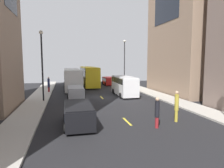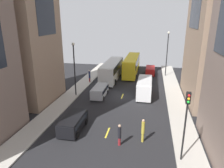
# 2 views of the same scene
# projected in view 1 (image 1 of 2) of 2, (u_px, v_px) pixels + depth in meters

# --- Properties ---
(ground_plane) EXTENTS (41.89, 41.89, 0.00)m
(ground_plane) POSITION_uv_depth(u_px,v_px,m) (102.00, 98.00, 25.06)
(ground_plane) COLOR black
(sidewalk_west) EXTENTS (2.53, 44.00, 0.15)m
(sidewalk_west) POSITION_uv_depth(u_px,v_px,m) (38.00, 100.00, 23.28)
(sidewalk_west) COLOR #B2ADA3
(sidewalk_west) RESTS_ON ground
(sidewalk_east) EXTENTS (2.53, 44.00, 0.15)m
(sidewalk_east) POSITION_uv_depth(u_px,v_px,m) (157.00, 95.00, 26.83)
(sidewalk_east) COLOR #B2ADA3
(sidewalk_east) RESTS_ON ground
(lane_stripe_1) EXTENTS (0.16, 2.00, 0.01)m
(lane_stripe_1) POSITION_uv_depth(u_px,v_px,m) (127.00, 121.00, 14.91)
(lane_stripe_1) COLOR yellow
(lane_stripe_1) RESTS_ON ground
(lane_stripe_2) EXTENTS (0.16, 2.00, 0.01)m
(lane_stripe_2) POSITION_uv_depth(u_px,v_px,m) (102.00, 98.00, 25.06)
(lane_stripe_2) COLOR yellow
(lane_stripe_2) RESTS_ON ground
(lane_stripe_3) EXTENTS (0.16, 2.00, 0.01)m
(lane_stripe_3) POSITION_uv_depth(u_px,v_px,m) (91.00, 87.00, 35.21)
(lane_stripe_3) COLOR yellow
(lane_stripe_3) RESTS_ON ground
(lane_stripe_4) EXTENTS (0.16, 2.00, 0.01)m
(lane_stripe_4) POSITION_uv_depth(u_px,v_px,m) (85.00, 82.00, 45.36)
(lane_stripe_4) COLOR yellow
(lane_stripe_4) RESTS_ON ground
(city_bus_white) EXTENTS (2.80, 11.70, 3.35)m
(city_bus_white) POSITION_uv_depth(u_px,v_px,m) (72.00, 77.00, 32.59)
(city_bus_white) COLOR silver
(city_bus_white) RESTS_ON ground
(streetcar_yellow) EXTENTS (2.70, 12.24, 3.59)m
(streetcar_yellow) POSITION_uv_depth(u_px,v_px,m) (89.00, 75.00, 37.96)
(streetcar_yellow) COLOR yellow
(streetcar_yellow) RESTS_ON ground
(delivery_van_white) EXTENTS (2.25, 6.00, 2.58)m
(delivery_van_white) POSITION_uv_depth(u_px,v_px,m) (124.00, 84.00, 26.39)
(delivery_van_white) COLOR white
(delivery_van_white) RESTS_ON ground
(car_black_0) EXTENTS (2.07, 4.31, 1.54)m
(car_black_0) POSITION_uv_depth(u_px,v_px,m) (79.00, 113.00, 13.88)
(car_black_0) COLOR black
(car_black_0) RESTS_ON ground
(car_silver_1) EXTENTS (1.95, 4.37, 1.59)m
(car_silver_1) POSITION_uv_depth(u_px,v_px,m) (76.00, 92.00, 23.48)
(car_silver_1) COLOR #B7BABF
(car_silver_1) RESTS_ON ground
(car_red_2) EXTENTS (1.97, 4.43, 1.54)m
(car_red_2) POSITION_uv_depth(u_px,v_px,m) (108.00, 80.00, 39.02)
(car_red_2) COLOR red
(car_red_2) RESTS_ON ground
(pedestrian_crossing_mid) EXTENTS (0.33, 0.33, 2.18)m
(pedestrian_crossing_mid) POSITION_uv_depth(u_px,v_px,m) (49.00, 84.00, 28.86)
(pedestrian_crossing_mid) COLOR maroon
(pedestrian_crossing_mid) RESTS_ON ground
(pedestrian_walking_far) EXTENTS (0.32, 0.32, 2.12)m
(pedestrian_walking_far) POSITION_uv_depth(u_px,v_px,m) (157.00, 111.00, 13.33)
(pedestrian_walking_far) COLOR maroon
(pedestrian_walking_far) RESTS_ON ground
(pedestrian_crossing_near) EXTENTS (0.31, 0.31, 2.34)m
(pedestrian_crossing_near) POSITION_uv_depth(u_px,v_px,m) (177.00, 105.00, 14.73)
(pedestrian_crossing_near) COLOR gold
(pedestrian_crossing_near) RESTS_ON ground
(streetlamp_near) EXTENTS (0.44, 0.44, 7.80)m
(streetlamp_near) POSITION_uv_depth(u_px,v_px,m) (42.00, 59.00, 21.87)
(streetlamp_near) COLOR black
(streetlamp_near) RESTS_ON ground
(streetlamp_far) EXTENTS (0.44, 0.44, 8.64)m
(streetlamp_far) POSITION_uv_depth(u_px,v_px,m) (124.00, 58.00, 38.47)
(streetlamp_far) COLOR black
(streetlamp_far) RESTS_ON ground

